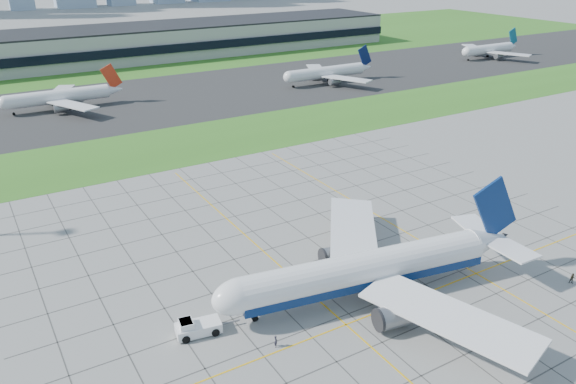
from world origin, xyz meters
The scene contains 13 objects.
ground centered at (0.00, 0.00, 0.00)m, with size 1400.00×1400.00×0.00m, color #9E9D98.
grass_median centered at (0.00, 90.00, 0.02)m, with size 700.00×35.00×0.04m, color #336C1E.
asphalt_taxiway centered at (0.00, 145.00, 0.03)m, with size 700.00×75.00×0.04m, color #383838.
grass_far centered at (0.00, 255.00, 0.02)m, with size 700.00×145.00×0.04m, color #336C1E.
apron_markings centered at (0.43, 11.09, 0.02)m, with size 120.00×130.00×0.03m.
terminal centered at (40.00, 229.87, 7.89)m, with size 260.00×43.00×15.80m.
airliner centered at (-2.52, 2.77, 4.72)m, with size 54.51×54.81×17.25m.
pushback_tug centered at (-30.10, 7.52, 1.18)m, with size 9.69×4.23×2.66m.
crew_near centered at (-21.53, -0.95, 0.92)m, with size 0.67×0.44×1.84m, color black.
crew_far centered at (29.40, -12.45, 0.95)m, with size 0.92×0.72×1.90m, color #29271B.
distant_jet_1 centered at (-22.31, 148.12, 4.49)m, with size 39.34×42.66×14.08m.
distant_jet_2 centered at (80.43, 134.07, 4.49)m, with size 41.37×42.66×14.08m.
distant_jet_3 centered at (183.58, 138.86, 4.48)m, with size 36.81×42.66×14.08m.
Camera 1 is at (-53.05, -56.82, 52.05)m, focal length 35.00 mm.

